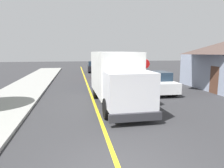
{
  "coord_description": "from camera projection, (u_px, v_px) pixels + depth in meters",
  "views": [
    {
      "loc": [
        -1.12,
        -5.03,
        3.29
      ],
      "look_at": [
        0.92,
        6.48,
        1.4
      ],
      "focal_mm": 33.31,
      "sensor_mm": 36.0,
      "label": 1
    }
  ],
  "objects": [
    {
      "name": "parked_car_far",
      "position": [
        94.0,
        67.0,
        32.12
      ],
      "size": [
        1.99,
        4.47,
        1.67
      ],
      "color": "black",
      "rests_on": "ground"
    },
    {
      "name": "stop_sign",
      "position": [
        145.0,
        69.0,
        16.47
      ],
      "size": [
        0.8,
        0.1,
        2.65
      ],
      "color": "gray",
      "rests_on": "ground"
    },
    {
      "name": "parked_car_mid",
      "position": [
        100.0,
        71.0,
        25.38
      ],
      "size": [
        1.91,
        4.44,
        1.67
      ],
      "color": "maroon",
      "rests_on": "ground"
    },
    {
      "name": "centre_line_yellow",
      "position": [
        91.0,
        96.0,
        15.33
      ],
      "size": [
        0.16,
        56.0,
        0.01
      ],
      "primitive_type": "cube",
      "color": "gold",
      "rests_on": "ground"
    },
    {
      "name": "parked_van_across",
      "position": [
        157.0,
        83.0,
        16.26
      ],
      "size": [
        1.82,
        4.41,
        1.67
      ],
      "color": "silver",
      "rests_on": "ground"
    },
    {
      "name": "parked_car_near",
      "position": [
        106.0,
        78.0,
        19.29
      ],
      "size": [
        1.99,
        4.48,
        1.67
      ],
      "color": "#2D4793",
      "rests_on": "ground"
    },
    {
      "name": "box_truck",
      "position": [
        116.0,
        76.0,
        12.55
      ],
      "size": [
        2.56,
        7.23,
        3.2
      ],
      "color": "silver",
      "rests_on": "ground"
    }
  ]
}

